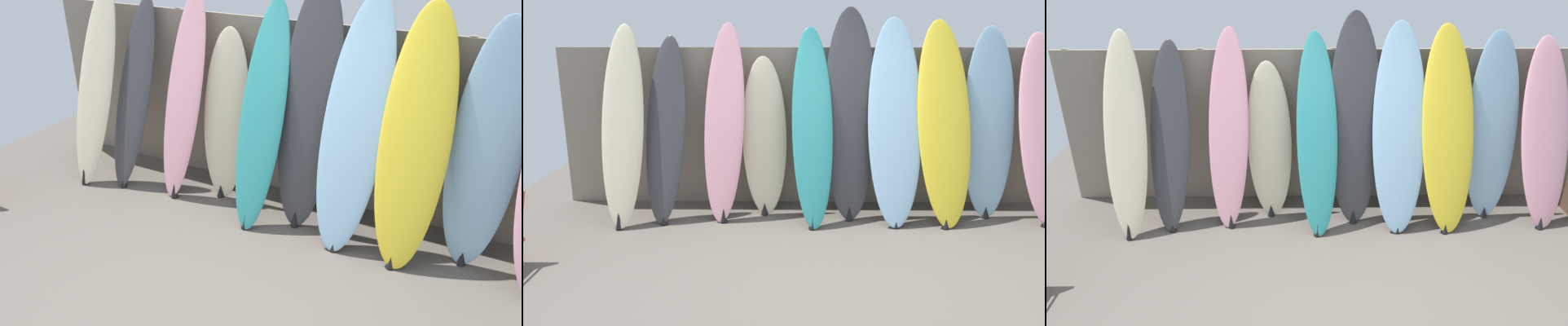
% 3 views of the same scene
% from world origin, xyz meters
% --- Properties ---
extents(ground, '(7.68, 7.68, 0.00)m').
position_xyz_m(ground, '(0.00, 0.00, 0.00)').
color(ground, '#5B544C').
extents(fence_back, '(6.08, 0.11, 1.80)m').
position_xyz_m(fence_back, '(-0.00, 2.01, 0.90)').
color(fence_back, gray).
rests_on(fence_back, ground).
extents(surfboard_cream_0, '(0.49, 0.89, 2.07)m').
position_xyz_m(surfboard_cream_0, '(-2.18, 1.45, 1.02)').
color(surfboard_cream_0, beige).
rests_on(surfboard_cream_0, ground).
extents(surfboard_charcoal_1, '(0.47, 0.81, 1.94)m').
position_xyz_m(surfboard_charcoal_1, '(-1.76, 1.56, 0.96)').
color(surfboard_charcoal_1, '#38383D').
rests_on(surfboard_charcoal_1, ground).
extents(surfboard_pink_2, '(0.50, 0.71, 2.07)m').
position_xyz_m(surfboard_pink_2, '(-1.13, 1.58, 1.02)').
color(surfboard_pink_2, pink).
rests_on(surfboard_pink_2, ground).
extents(surfboard_cream_3, '(0.53, 0.45, 1.72)m').
position_xyz_m(surfboard_cream_3, '(-0.71, 1.69, 0.85)').
color(surfboard_cream_3, beige).
rests_on(surfboard_cream_3, ground).
extents(surfboard_teal_4, '(0.47, 0.85, 2.03)m').
position_xyz_m(surfboard_teal_4, '(-0.20, 1.47, 1.00)').
color(surfboard_teal_4, teal).
rests_on(surfboard_teal_4, ground).
extents(surfboard_charcoal_5, '(0.57, 0.59, 2.24)m').
position_xyz_m(surfboard_charcoal_5, '(0.21, 1.61, 1.11)').
color(surfboard_charcoal_5, '#38383D').
rests_on(surfboard_charcoal_5, ground).
extents(surfboard_skyblue_6, '(0.58, 0.82, 2.13)m').
position_xyz_m(surfboard_skyblue_6, '(0.67, 1.51, 1.06)').
color(surfboard_skyblue_6, '#8CB7D6').
rests_on(surfboard_skyblue_6, ground).
extents(surfboard_yellow_7, '(0.63, 0.85, 2.11)m').
position_xyz_m(surfboard_yellow_7, '(1.18, 1.49, 1.05)').
color(surfboard_yellow_7, yellow).
rests_on(surfboard_yellow_7, ground).
extents(surfboard_skyblue_8, '(0.55, 0.46, 2.04)m').
position_xyz_m(surfboard_skyblue_8, '(1.71, 1.66, 1.01)').
color(surfboard_skyblue_8, '#8CB7D6').
rests_on(surfboard_skyblue_8, ground).
extents(surfboard_pink_9, '(0.59, 0.79, 1.99)m').
position_xyz_m(surfboard_pink_9, '(2.24, 1.53, 0.98)').
color(surfboard_pink_9, pink).
rests_on(surfboard_pink_9, ground).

